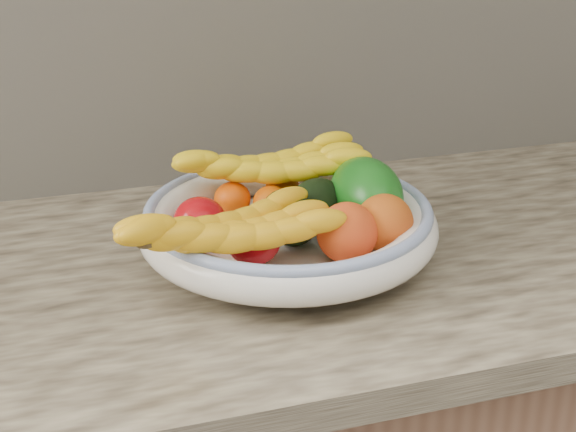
{
  "coord_description": "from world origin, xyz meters",
  "views": [
    {
      "loc": [
        -0.28,
        0.74,
        1.37
      ],
      "look_at": [
        0.0,
        1.66,
        0.96
      ],
      "focal_mm": 50.0,
      "sensor_mm": 36.0,
      "label": 1
    }
  ],
  "objects_px": {
    "fruit_bowl": "(288,224)",
    "banana_bunch_back": "(270,171)",
    "green_mango": "(366,194)",
    "banana_bunch_front": "(229,236)"
  },
  "relations": [
    {
      "from": "green_mango",
      "to": "banana_bunch_front",
      "type": "bearing_deg",
      "value": -158.98
    },
    {
      "from": "fruit_bowl",
      "to": "banana_bunch_back",
      "type": "xyz_separation_m",
      "value": [
        0.0,
        0.1,
        0.04
      ]
    },
    {
      "from": "green_mango",
      "to": "banana_bunch_front",
      "type": "height_order",
      "value": "green_mango"
    },
    {
      "from": "fruit_bowl",
      "to": "banana_bunch_front",
      "type": "bearing_deg",
      "value": -138.95
    },
    {
      "from": "green_mango",
      "to": "fruit_bowl",
      "type": "bearing_deg",
      "value": 179.77
    },
    {
      "from": "banana_bunch_back",
      "to": "banana_bunch_front",
      "type": "relative_size",
      "value": 0.99
    },
    {
      "from": "fruit_bowl",
      "to": "banana_bunch_back",
      "type": "relative_size",
      "value": 1.37
    },
    {
      "from": "banana_bunch_back",
      "to": "banana_bunch_front",
      "type": "distance_m",
      "value": 0.21
    },
    {
      "from": "banana_bunch_back",
      "to": "green_mango",
      "type": "bearing_deg",
      "value": -37.73
    },
    {
      "from": "fruit_bowl",
      "to": "banana_bunch_front",
      "type": "height_order",
      "value": "banana_bunch_front"
    }
  ]
}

